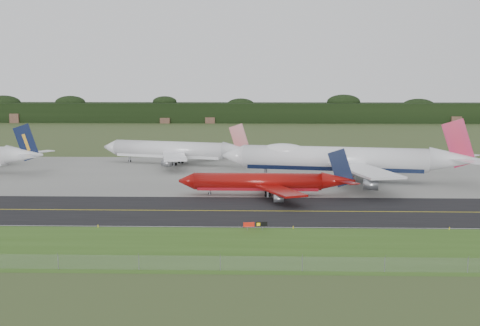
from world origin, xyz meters
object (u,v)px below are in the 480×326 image
at_px(jet_red_737, 268,182).
at_px(jet_star_tail, 177,150).
at_px(jet_ba_747, 343,159).
at_px(taxiway_sign, 255,224).

distance_m(jet_red_737, jet_star_tail, 63.13).
xyz_separation_m(jet_red_737, jet_star_tail, (-28.75, 56.19, 1.43)).
bearing_deg(jet_star_tail, jet_red_737, -62.91).
xyz_separation_m(jet_ba_747, taxiway_sign, (-23.61, -59.78, -4.90)).
bearing_deg(jet_red_737, jet_ba_747, 47.83).
relative_size(jet_star_tail, taxiway_sign, 11.54).
xyz_separation_m(jet_red_737, taxiway_sign, (-2.69, -36.68, -2.10)).
bearing_deg(jet_ba_747, jet_star_tail, 146.33).
height_order(jet_ba_747, jet_red_737, jet_ba_747).
bearing_deg(jet_red_737, jet_star_tail, 117.09).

